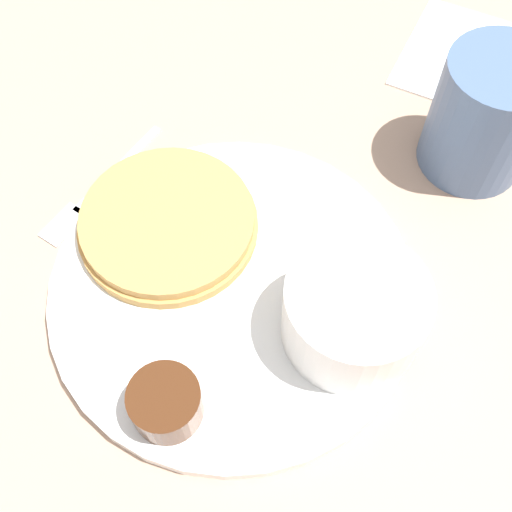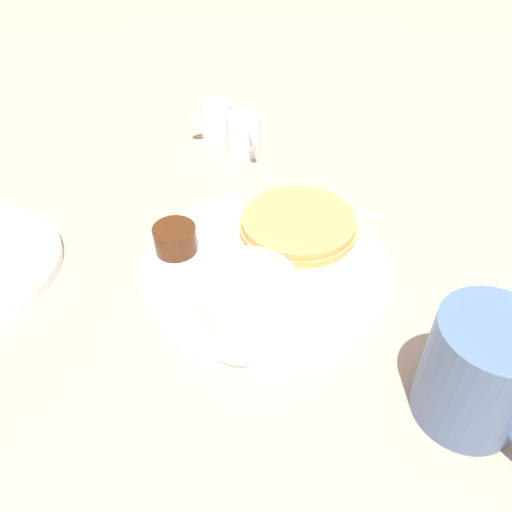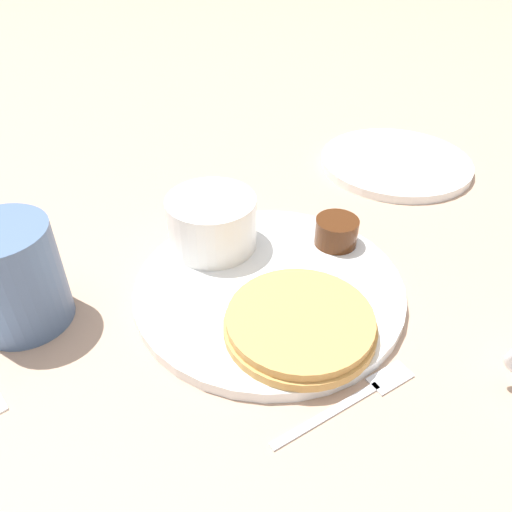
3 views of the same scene
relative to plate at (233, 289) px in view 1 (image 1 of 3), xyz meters
name	(u,v)px [view 1 (image 1 of 3)]	position (x,y,z in m)	size (l,w,h in m)	color
ground_plane	(233,292)	(0.00, 0.00, -0.01)	(4.00, 4.00, 0.00)	tan
plate	(233,289)	(0.00, 0.00, 0.00)	(0.27, 0.27, 0.01)	white
pancake_stack	(168,223)	(-0.02, -0.07, 0.01)	(0.14, 0.14, 0.02)	tan
bowl	(352,316)	(0.00, 0.09, 0.04)	(0.10, 0.10, 0.06)	white
syrup_cup	(160,400)	(0.10, 0.00, 0.02)	(0.05, 0.05, 0.03)	#47230F
butter_ramekin	(357,352)	(0.02, 0.10, 0.02)	(0.05, 0.05, 0.04)	white
coffee_mug	(490,115)	(-0.20, 0.13, 0.05)	(0.10, 0.11, 0.10)	slate
fork	(91,195)	(-0.03, -0.14, 0.00)	(0.14, 0.04, 0.00)	silver
napkin	(459,54)	(-0.32, 0.09, 0.00)	(0.14, 0.10, 0.00)	white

